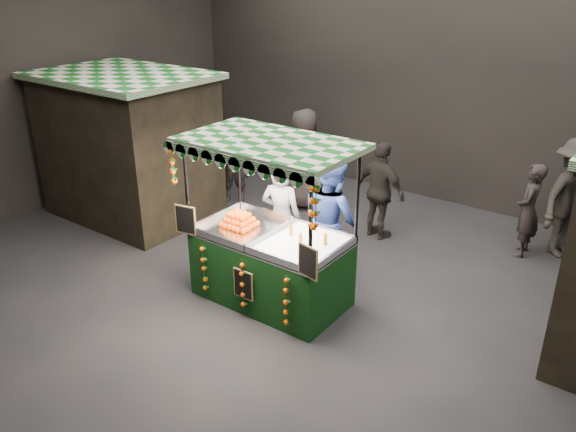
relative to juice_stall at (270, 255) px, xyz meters
The scene contains 11 objects.
ground 0.84m from the juice_stall, ahead, with size 12.00×12.00×0.00m, color black.
market_hall 2.71m from the juice_stall, ahead, with size 12.10×10.10×5.05m.
neighbour_stall_left 4.11m from the juice_stall, 166.56° to the left, with size 3.00×2.20×2.60m.
juice_stall is the anchor object (origin of this frame).
vendor_grey 0.93m from the juice_stall, 117.34° to the left, with size 0.70×0.54×1.70m.
vendor_blue 1.09m from the juice_stall, 72.74° to the left, with size 1.13×1.03×1.89m.
shopper_0 3.76m from the juice_stall, 138.58° to the left, with size 0.70×0.61×1.61m.
shopper_2 2.72m from the juice_stall, 85.15° to the left, with size 1.05×0.63×1.68m.
shopper_3 4.88m from the juice_stall, 53.00° to the left, with size 1.13×1.43×1.94m.
shopper_4 3.44m from the juice_stall, 117.23° to the left, with size 1.03×0.78×1.90m.
shopper_6 4.25m from the juice_stall, 55.52° to the left, with size 0.42×0.59×1.53m.
Camera 1 is at (3.81, -5.33, 4.29)m, focal length 35.77 mm.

